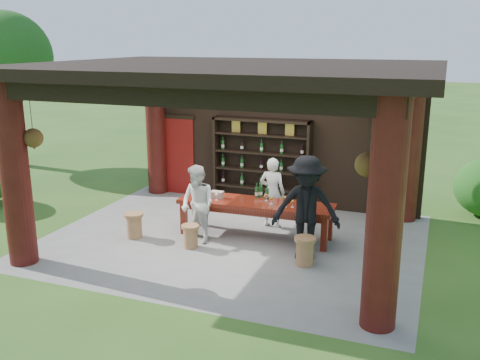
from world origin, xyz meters
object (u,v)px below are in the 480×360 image
(guest_man, at_px, (306,208))
(napkin_basket, at_px, (217,195))
(tasting_table, at_px, (256,207))
(guest_woman, at_px, (198,204))
(wine_shelf, at_px, (261,162))
(stool_far_left, at_px, (134,225))
(stool_near_right, at_px, (305,250))
(stool_near_left, at_px, (190,236))
(host, at_px, (272,192))

(guest_man, distance_m, napkin_basket, 2.16)
(tasting_table, bearing_deg, guest_woman, -146.29)
(wine_shelf, distance_m, stool_far_left, 3.59)
(tasting_table, distance_m, stool_near_right, 1.69)
(stool_near_left, distance_m, guest_man, 2.34)
(guest_man, relative_size, napkin_basket, 7.43)
(host, height_order, napkin_basket, host)
(stool_far_left, bearing_deg, guest_man, 3.91)
(wine_shelf, relative_size, tasting_table, 0.75)
(host, bearing_deg, stool_near_left, 56.98)
(stool_near_left, xyz_separation_m, host, (1.11, 1.74, 0.52))
(stool_near_left, bearing_deg, host, 57.43)
(guest_woman, distance_m, guest_man, 2.21)
(guest_man, bearing_deg, wine_shelf, 111.19)
(napkin_basket, bearing_deg, stool_far_left, -148.50)
(stool_near_right, height_order, guest_woman, guest_woman)
(wine_shelf, bearing_deg, guest_man, -57.30)
(stool_near_right, xyz_separation_m, guest_woman, (-2.28, 0.37, 0.50))
(stool_far_left, height_order, guest_woman, guest_woman)
(stool_near_left, height_order, napkin_basket, napkin_basket)
(wine_shelf, bearing_deg, tasting_table, -74.25)
(guest_woman, bearing_deg, stool_far_left, -144.11)
(stool_far_left, height_order, guest_man, guest_man)
(stool_far_left, relative_size, napkin_basket, 2.00)
(stool_far_left, relative_size, host, 0.34)
(host, xyz_separation_m, guest_woman, (-1.11, -1.39, 0.02))
(wine_shelf, distance_m, host, 1.61)
(stool_far_left, height_order, napkin_basket, napkin_basket)
(stool_near_right, relative_size, napkin_basket, 2.01)
(stool_near_right, xyz_separation_m, guest_man, (-0.08, 0.34, 0.69))
(host, relative_size, guest_man, 0.79)
(wine_shelf, xyz_separation_m, stool_near_left, (-0.39, -3.14, -0.82))
(stool_near_right, bearing_deg, host, 123.70)
(stool_near_right, bearing_deg, wine_shelf, 120.93)
(stool_far_left, bearing_deg, stool_near_right, -1.59)
(wine_shelf, bearing_deg, stool_near_left, -97.06)
(wine_shelf, bearing_deg, host, -62.78)
(stool_near_left, xyz_separation_m, napkin_basket, (0.15, 0.97, 0.58))
(stool_near_left, xyz_separation_m, guest_man, (2.20, 0.32, 0.72))
(wine_shelf, height_order, tasting_table, wine_shelf)
(tasting_table, bearing_deg, stool_near_left, -134.44)
(wine_shelf, xyz_separation_m, stool_near_right, (1.89, -3.16, -0.79))
(host, height_order, guest_man, guest_man)
(stool_far_left, distance_m, host, 2.97)
(stool_far_left, bearing_deg, guest_woman, 11.61)
(stool_near_right, bearing_deg, guest_woman, 170.79)
(host, xyz_separation_m, guest_man, (1.09, -1.42, 0.21))
(stool_near_left, bearing_deg, tasting_table, 45.56)
(stool_near_right, relative_size, host, 0.34)
(napkin_basket, bearing_deg, guest_woman, -103.03)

